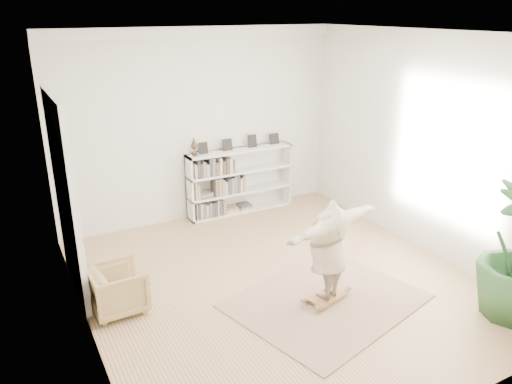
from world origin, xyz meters
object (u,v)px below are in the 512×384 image
at_px(armchair, 118,289).
at_px(person, 329,247).
at_px(rocker_board, 326,297).
at_px(bookshelf, 240,181).

height_order(armchair, person, person).
xyz_separation_m(rocker_board, person, (0.00, 0.00, 0.79)).
height_order(armchair, rocker_board, armchair).
height_order(bookshelf, rocker_board, bookshelf).
bearing_deg(bookshelf, person, -96.81).
bearing_deg(person, rocker_board, 180.00).
distance_m(armchair, person, 2.92).
height_order(bookshelf, person, bookshelf).
relative_size(bookshelf, person, 1.23).
bearing_deg(armchair, person, -116.28).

